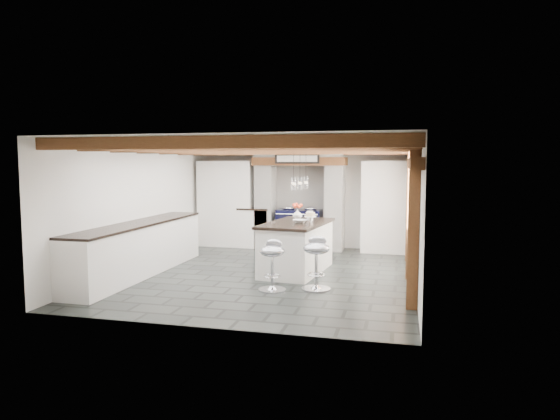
% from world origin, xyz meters
% --- Properties ---
extents(ground, '(6.00, 6.00, 0.00)m').
position_xyz_m(ground, '(0.00, 0.00, 0.00)').
color(ground, black).
rests_on(ground, ground).
extents(room_shell, '(6.00, 6.03, 6.00)m').
position_xyz_m(room_shell, '(-0.61, 1.42, 1.07)').
color(room_shell, silver).
rests_on(room_shell, ground).
extents(range_cooker, '(1.00, 0.63, 0.99)m').
position_xyz_m(range_cooker, '(0.00, 2.68, 0.47)').
color(range_cooker, black).
rests_on(range_cooker, ground).
extents(kitchen_island, '(1.16, 1.92, 1.20)m').
position_xyz_m(kitchen_island, '(0.44, 0.27, 0.46)').
color(kitchen_island, white).
rests_on(kitchen_island, ground).
extents(bar_stool_near, '(0.45, 0.45, 0.83)m').
position_xyz_m(bar_stool_near, '(1.00, -0.92, 0.52)').
color(bar_stool_near, silver).
rests_on(bar_stool_near, ground).
extents(bar_stool_far, '(0.42, 0.42, 0.79)m').
position_xyz_m(bar_stool_far, '(0.36, -1.13, 0.49)').
color(bar_stool_far, silver).
rests_on(bar_stool_far, ground).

